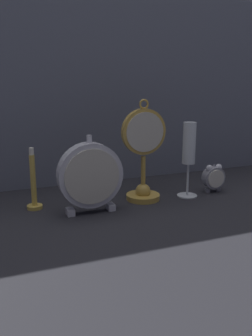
{
  "coord_description": "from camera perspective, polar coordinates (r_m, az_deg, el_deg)",
  "views": [
    {
      "loc": [
        -0.39,
        -0.91,
        0.37
      ],
      "look_at": [
        0.0,
        0.08,
        0.1
      ],
      "focal_mm": 40.0,
      "sensor_mm": 36.0,
      "label": 1
    }
  ],
  "objects": [
    {
      "name": "pocket_watch_on_stand",
      "position": [
        1.11,
        2.68,
        1.52
      ],
      "size": [
        0.14,
        0.1,
        0.3
      ],
      "color": "gold",
      "rests_on": "ground_plane"
    },
    {
      "name": "ground_plane",
      "position": [
        1.06,
        1.59,
        -6.46
      ],
      "size": [
        4.0,
        4.0,
        0.0
      ],
      "primitive_type": "plane",
      "color": "#232328"
    },
    {
      "name": "alarm_clock_twin_bell",
      "position": [
        1.24,
        13.2,
        -1.31
      ],
      "size": [
        0.07,
        0.03,
        0.09
      ],
      "color": "gray",
      "rests_on": "ground_plane"
    },
    {
      "name": "brass_candlestick",
      "position": [
        1.08,
        -13.9,
        -2.93
      ],
      "size": [
        0.04,
        0.04,
        0.18
      ],
      "color": "gold",
      "rests_on": "ground_plane"
    },
    {
      "name": "mantel_clock_silver",
      "position": [
        1.01,
        -5.47,
        -1.18
      ],
      "size": [
        0.18,
        0.04,
        0.22
      ],
      "color": "silver",
      "rests_on": "ground_plane"
    },
    {
      "name": "champagne_flute",
      "position": [
        1.16,
        9.57,
        2.77
      ],
      "size": [
        0.06,
        0.06,
        0.23
      ],
      "color": "silver",
      "rests_on": "ground_plane"
    },
    {
      "name": "fabric_backdrop_drape",
      "position": [
        1.3,
        -4.05,
        11.75
      ],
      "size": [
        1.61,
        0.01,
        0.64
      ],
      "primitive_type": "cube",
      "color": "slate",
      "rests_on": "ground_plane"
    }
  ]
}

